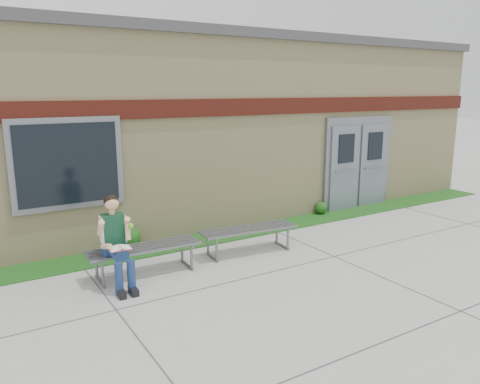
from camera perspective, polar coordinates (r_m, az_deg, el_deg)
ground at (r=7.73m, az=8.44°, el=-10.25°), size 80.00×80.00×0.00m
grass_strip at (r=9.73m, az=-1.45°, el=-5.24°), size 16.00×0.80×0.02m
school_building at (r=12.35m, az=-9.51°, el=8.27°), size 16.20×6.22×4.20m
bench_left at (r=7.80m, az=-11.54°, el=-7.28°), size 1.85×0.57×0.48m
bench_right at (r=8.64m, az=1.04°, el=-5.09°), size 1.85×0.68×0.47m
girl at (r=7.34m, az=-14.86°, el=-5.67°), size 0.50×0.85×1.41m
shrub_mid at (r=9.11m, az=-13.30°, el=-5.39°), size 0.42×0.42×0.42m
shrub_east at (r=11.44m, az=9.87°, el=-1.91°), size 0.29×0.29×0.29m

